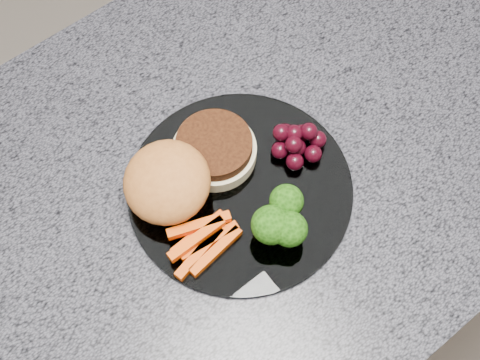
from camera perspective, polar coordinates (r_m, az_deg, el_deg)
name	(u,v)px	position (r m, az deg, el deg)	size (l,w,h in m)	color
island_cabinet	(206,310)	(1.21, -2.89, -11.06)	(1.20, 0.60, 0.86)	brown
countertop	(189,206)	(0.79, -4.37, -2.19)	(1.20, 0.60, 0.04)	#4E4D57
plate	(240,189)	(0.77, 0.00, -0.77)	(0.26, 0.26, 0.01)	white
burger	(185,172)	(0.75, -4.75, 0.70)	(0.20, 0.13, 0.05)	beige
carrot_sticks	(203,241)	(0.73, -3.17, -5.18)	(0.09, 0.06, 0.02)	#E44803
broccoli	(281,220)	(0.72, 3.52, -3.43)	(0.07, 0.07, 0.05)	olive
grape_bunch	(297,142)	(0.78, 4.90, 3.26)	(0.07, 0.06, 0.04)	black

